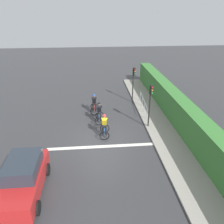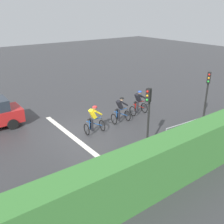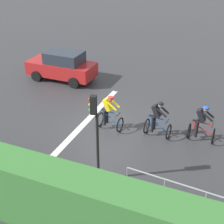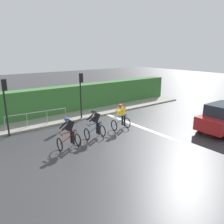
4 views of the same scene
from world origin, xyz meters
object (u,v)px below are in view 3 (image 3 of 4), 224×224
(cyclist_second, at_px, (157,120))
(cyclist_mid, at_px, (109,113))
(cyclist_lead, at_px, (201,124))
(pedestrian_railing_kerbside, at_px, (185,191))
(car_red, at_px, (62,66))
(traffic_light_near_crossing, at_px, (95,126))

(cyclist_second, xyz_separation_m, cyclist_mid, (0.27, -2.14, 0.00))
(cyclist_lead, relative_size, pedestrian_railing_kerbside, 0.42)
(cyclist_lead, xyz_separation_m, cyclist_mid, (0.62, -3.96, 0.00))
(cyclist_lead, xyz_separation_m, car_red, (-3.52, -8.79, 0.08))
(traffic_light_near_crossing, bearing_deg, pedestrian_railing_kerbside, 84.73)
(car_red, distance_m, pedestrian_railing_kerbside, 11.87)
(cyclist_lead, height_order, pedestrian_railing_kerbside, cyclist_lead)
(cyclist_mid, distance_m, car_red, 6.36)
(cyclist_lead, xyz_separation_m, pedestrian_railing_kerbside, (4.27, 0.17, 0.01))
(traffic_light_near_crossing, distance_m, pedestrian_railing_kerbside, 3.49)
(cyclist_mid, bearing_deg, traffic_light_near_crossing, 15.85)
(car_red, bearing_deg, cyclist_lead, 68.18)
(traffic_light_near_crossing, bearing_deg, cyclist_mid, -164.15)
(car_red, height_order, traffic_light_near_crossing, traffic_light_near_crossing)
(cyclist_lead, relative_size, cyclist_second, 1.00)
(cyclist_lead, xyz_separation_m, cyclist_second, (0.35, -1.81, 0.00))
(cyclist_mid, xyz_separation_m, pedestrian_railing_kerbside, (3.65, 4.13, 0.01))
(traffic_light_near_crossing, height_order, pedestrian_railing_kerbside, traffic_light_near_crossing)
(cyclist_mid, distance_m, pedestrian_railing_kerbside, 5.51)
(cyclist_lead, height_order, cyclist_second, same)
(cyclist_mid, relative_size, traffic_light_near_crossing, 0.50)
(car_red, relative_size, pedestrian_railing_kerbside, 1.04)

